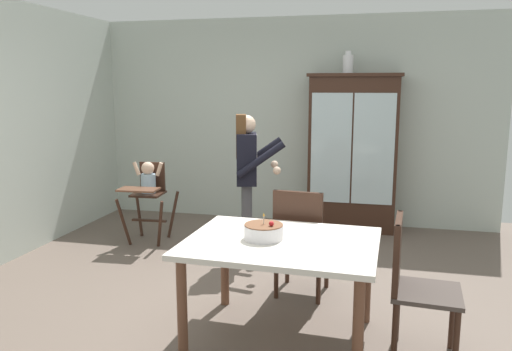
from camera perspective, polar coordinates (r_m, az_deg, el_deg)
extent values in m
plane|color=#66564C|center=(4.49, -1.66, -13.63)|extent=(6.24, 6.24, 0.00)
cube|color=beige|center=(6.69, 4.19, 6.21)|extent=(5.32, 0.06, 2.70)
cube|color=#382116|center=(6.39, 11.00, 2.38)|extent=(1.08, 0.42, 1.93)
cube|color=#382116|center=(6.34, 11.30, 11.21)|extent=(1.14, 0.48, 0.04)
cube|color=silver|center=(6.18, 8.58, 3.09)|extent=(0.49, 0.01, 1.35)
cube|color=silver|center=(6.16, 13.30, 2.90)|extent=(0.49, 0.01, 1.35)
cube|color=#382116|center=(6.38, 11.03, 3.23)|extent=(1.00, 0.36, 0.02)
cylinder|color=white|center=(6.35, 10.48, 12.41)|extent=(0.13, 0.13, 0.22)
cylinder|color=white|center=(6.35, 10.52, 13.63)|extent=(0.07, 0.07, 0.05)
cylinder|color=#382116|center=(5.91, -14.93, -5.19)|extent=(0.13, 0.14, 0.56)
cylinder|color=#382116|center=(5.74, -10.93, -5.48)|extent=(0.14, 0.13, 0.56)
cylinder|color=#382116|center=(6.29, -13.26, -4.17)|extent=(0.14, 0.13, 0.56)
cylinder|color=#382116|center=(6.14, -9.47, -4.40)|extent=(0.13, 0.14, 0.56)
cube|color=#382116|center=(6.02, -12.14, -5.05)|extent=(0.42, 0.07, 0.02)
cube|color=#382116|center=(5.95, -12.25, -2.07)|extent=(0.36, 0.36, 0.02)
cube|color=#382116|center=(6.05, -11.77, -0.08)|extent=(0.31, 0.05, 0.34)
cube|color=brown|center=(5.68, -13.31, -1.57)|extent=(0.45, 0.27, 0.02)
cylinder|color=#9EBCD1|center=(5.94, -12.22, -0.87)|extent=(0.17, 0.17, 0.22)
sphere|color=beige|center=(5.91, -12.29, 0.82)|extent=(0.15, 0.15, 0.15)
cylinder|color=beige|center=(5.97, -13.53, 0.78)|extent=(0.10, 0.05, 0.17)
cylinder|color=beige|center=(5.86, -11.02, 0.71)|extent=(0.10, 0.05, 0.17)
cylinder|color=#47474C|center=(5.16, -1.06, -5.56)|extent=(0.11, 0.11, 0.82)
cylinder|color=#47474C|center=(5.33, -1.07, -5.07)|extent=(0.11, 0.11, 0.82)
cube|color=black|center=(5.11, -1.09, 1.95)|extent=(0.29, 0.40, 0.52)
cube|color=white|center=(5.11, 0.08, 1.96)|extent=(0.02, 0.06, 0.49)
sphere|color=beige|center=(5.07, -1.10, 5.88)|extent=(0.19, 0.19, 0.19)
cube|color=brown|center=(5.08, -1.72, 4.52)|extent=(0.15, 0.22, 0.44)
cylinder|color=black|center=(4.91, 0.56, 1.83)|extent=(0.49, 0.19, 0.37)
sphere|color=beige|center=(4.93, 2.41, 0.57)|extent=(0.08, 0.08, 0.08)
cylinder|color=black|center=(5.31, 0.41, 2.46)|extent=(0.49, 0.19, 0.37)
sphere|color=beige|center=(5.33, 2.13, 1.29)|extent=(0.08, 0.08, 0.08)
cube|color=silver|center=(3.55, 2.93, -7.72)|extent=(1.38, 1.09, 0.04)
cylinder|color=brown|center=(3.48, -8.46, -14.77)|extent=(0.07, 0.07, 0.70)
cylinder|color=brown|center=(3.22, 11.61, -17.02)|extent=(0.07, 0.07, 0.70)
cylinder|color=brown|center=(4.22, -3.60, -10.11)|extent=(0.07, 0.07, 0.70)
cylinder|color=brown|center=(4.01, 12.57, -11.46)|extent=(0.07, 0.07, 0.70)
cylinder|color=white|center=(3.56, 0.89, -6.50)|extent=(0.28, 0.28, 0.10)
cylinder|color=brown|center=(3.54, 0.89, -5.66)|extent=(0.27, 0.27, 0.01)
cylinder|color=#F2E5CC|center=(3.53, 0.89, -5.13)|extent=(0.01, 0.01, 0.06)
cone|color=yellow|center=(3.52, 0.89, -4.47)|extent=(0.02, 0.02, 0.02)
sphere|color=red|center=(3.49, 1.78, -5.53)|extent=(0.04, 0.04, 0.04)
cylinder|color=#382116|center=(4.63, 8.11, -9.97)|extent=(0.04, 0.04, 0.45)
cylinder|color=#382116|center=(4.70, 3.62, -9.55)|extent=(0.04, 0.04, 0.45)
cylinder|color=#382116|center=(4.29, 7.18, -11.61)|extent=(0.04, 0.04, 0.45)
cylinder|color=#382116|center=(4.37, 2.33, -11.11)|extent=(0.04, 0.04, 0.45)
cube|color=#473D38|center=(4.41, 5.36, -7.62)|extent=(0.48, 0.48, 0.03)
cube|color=#382116|center=(4.15, 4.78, -5.08)|extent=(0.42, 0.08, 0.48)
cylinder|color=#382116|center=(4.11, 7.36, -5.28)|extent=(0.03, 0.03, 0.48)
cylinder|color=#382116|center=(4.20, 2.25, -4.87)|extent=(0.03, 0.03, 0.48)
cylinder|color=#382116|center=(3.51, 21.92, -17.46)|extent=(0.04, 0.04, 0.45)
cylinder|color=#382116|center=(3.84, 21.56, -14.94)|extent=(0.04, 0.04, 0.45)
cylinder|color=#382116|center=(3.50, 15.59, -17.18)|extent=(0.04, 0.04, 0.45)
cylinder|color=#382116|center=(3.83, 15.86, -14.68)|extent=(0.04, 0.04, 0.45)
cube|color=#473D38|center=(3.57, 18.96, -12.56)|extent=(0.47, 0.47, 0.03)
cube|color=#382116|center=(3.48, 15.88, -8.50)|extent=(0.07, 0.42, 0.48)
cylinder|color=#382116|center=(3.30, 15.74, -9.53)|extent=(0.03, 0.03, 0.48)
cylinder|color=#382116|center=(3.66, 16.00, -7.57)|extent=(0.03, 0.03, 0.48)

